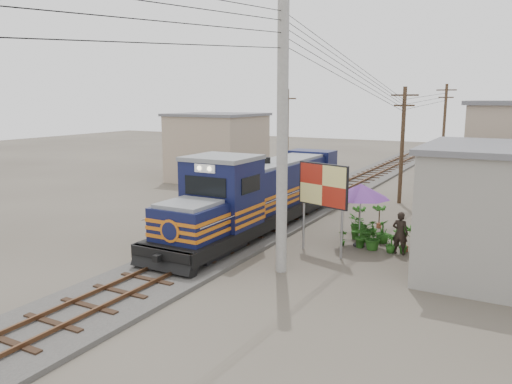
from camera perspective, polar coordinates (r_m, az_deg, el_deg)
The scene contains 14 objects.
ground at distance 20.83m, azimuth -5.27°, elevation -7.01°, with size 120.00×120.00×0.00m, color #473F35.
ballast at distance 29.35m, azimuth 5.68°, elevation -1.66°, with size 3.60×70.00×0.16m, color #595651.
track at distance 29.31m, azimuth 5.69°, elevation -1.31°, with size 1.15×70.00×0.12m.
locomotive at distance 24.17m, azimuth 0.63°, elevation -0.40°, with size 2.82×15.35×3.80m.
utility_pole_main at distance 17.72m, azimuth 3.02°, elevation 6.42°, with size 0.40×0.40×10.00m.
wooden_pole_mid at distance 31.25m, azimuth 16.37°, elevation 5.39°, with size 1.60×0.24×7.00m.
wooden_pole_far at distance 44.94m, azimuth 20.69°, elevation 6.93°, with size 1.60×0.24×7.50m.
wooden_pole_left at distance 38.12m, azimuth 3.57°, elevation 6.67°, with size 1.60×0.24×7.00m.
power_lines at distance 27.39m, azimuth 4.42°, elevation 13.25°, with size 9.65×19.00×3.30m.
shophouse_left at distance 38.89m, azimuth -4.42°, elevation 5.15°, with size 6.30×6.30×5.20m.
billboard at distance 20.30m, azimuth 7.65°, elevation 0.52°, with size 2.35×0.84×3.74m.
market_umbrella at distance 21.65m, azimuth 11.90°, elevation 0.07°, with size 2.62×2.62×2.75m.
vendor at distance 21.27m, azimuth 16.14°, elevation -4.53°, with size 0.65×0.43×1.78m, color black.
plant_nursery at distance 22.57m, azimuth 13.00°, elevation -4.52°, with size 3.63×3.30×1.12m.
Camera 1 is at (11.16, -16.42, 6.30)m, focal length 35.00 mm.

